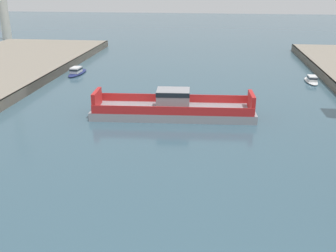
{
  "coord_description": "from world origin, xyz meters",
  "views": [
    {
      "loc": [
        4.82,
        -12.4,
        17.1
      ],
      "look_at": [
        0.0,
        26.96,
        2.0
      ],
      "focal_mm": 41.49,
      "sensor_mm": 36.0,
      "label": 1
    }
  ],
  "objects": [
    {
      "name": "moored_boat_near_right",
      "position": [
        21.79,
        56.75,
        0.46
      ],
      "size": [
        2.0,
        6.0,
        1.23
      ],
      "color": "white",
      "rests_on": "ground"
    },
    {
      "name": "chain_ferry",
      "position": [
        -0.42,
        35.94,
        1.1
      ],
      "size": [
        21.59,
        6.95,
        3.63
      ],
      "color": "#939399",
      "rests_on": "ground"
    },
    {
      "name": "moored_boat_mid_left",
      "position": [
        -21.3,
        57.69,
        0.54
      ],
      "size": [
        2.63,
        7.27,
        1.42
      ],
      "color": "navy",
      "rests_on": "ground"
    }
  ]
}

